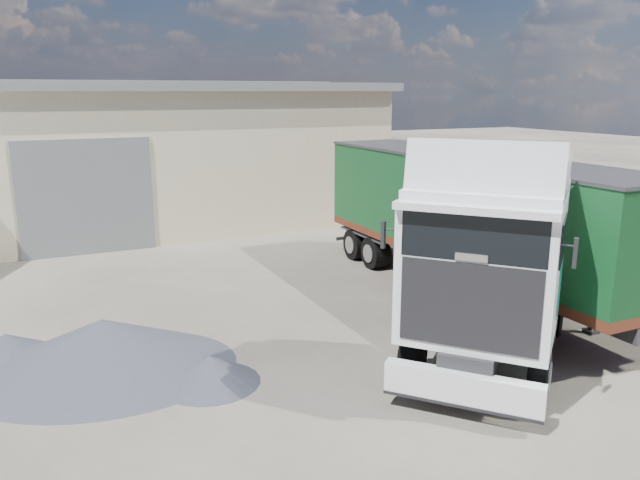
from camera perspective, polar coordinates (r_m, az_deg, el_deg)
name	(u,v)px	position (r m, az deg, el deg)	size (l,w,h in m)	color
ground	(262,363)	(12.03, -5.31, -11.14)	(120.00, 120.00, 0.00)	#292721
brick_boundary_wall	(513,202)	(22.61, 17.20, 3.30)	(0.35, 26.00, 2.50)	maroon
tractor_unit	(489,274)	(11.57, 15.19, -3.05)	(6.32, 5.91, 4.29)	black
box_trailer	(466,210)	(15.87, 13.18, 2.69)	(2.33, 10.53, 3.50)	#2D2D30
gravel_heap	(100,347)	(12.19, -19.51, -9.19)	(5.68, 5.57, 1.00)	black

